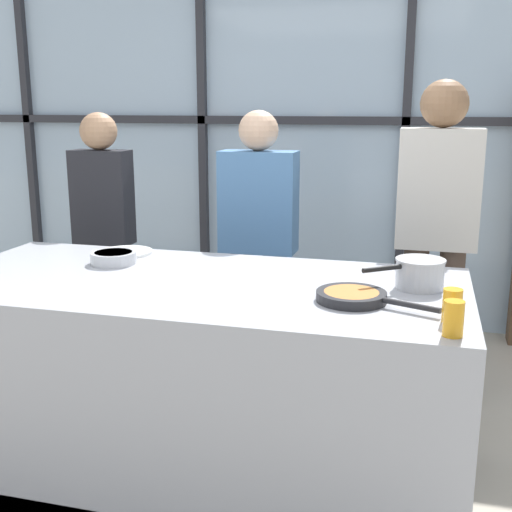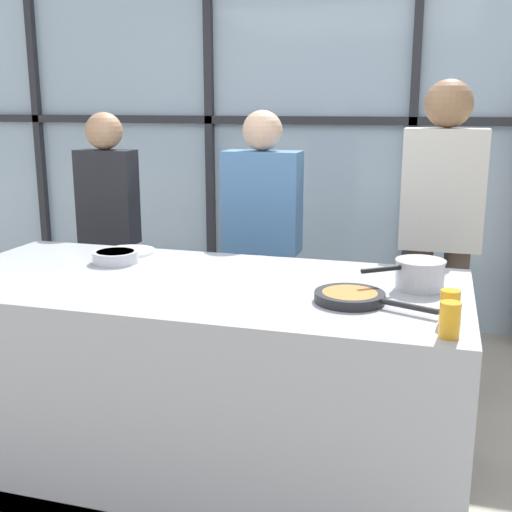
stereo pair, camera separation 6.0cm
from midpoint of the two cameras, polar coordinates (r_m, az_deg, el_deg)
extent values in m
plane|color=#BCB29E|center=(3.14, -4.43, -18.52)|extent=(18.00, 18.00, 0.00)
cube|color=silver|center=(4.92, 4.98, 10.31)|extent=(6.40, 0.04, 2.80)
cube|color=#2D2D33|center=(4.87, 4.90, 11.92)|extent=(6.40, 0.06, 0.06)
cube|color=#2D2D33|center=(5.79, -18.48, 10.13)|extent=(0.06, 0.06, 2.80)
cube|color=#2D2D33|center=(5.08, -3.80, 10.42)|extent=(0.06, 0.06, 2.80)
cube|color=#2D2D33|center=(4.78, 14.06, 9.88)|extent=(0.06, 0.06, 2.80)
cube|color=#A8AAB2|center=(2.93, -4.59, -10.85)|extent=(2.29, 1.04, 0.92)
cube|color=black|center=(2.60, 12.07, -3.56)|extent=(0.52, 0.52, 0.01)
cylinder|color=#38383D|center=(2.50, 8.99, -4.12)|extent=(0.13, 0.13, 0.01)
cylinder|color=#38383D|center=(2.48, 14.73, -4.53)|extent=(0.13, 0.13, 0.01)
cylinder|color=#38383D|center=(2.73, 9.67, -2.60)|extent=(0.13, 0.13, 0.01)
cylinder|color=#38383D|center=(2.72, 14.90, -2.96)|extent=(0.13, 0.13, 0.01)
cylinder|color=black|center=(4.21, -11.20, -4.25)|extent=(0.12, 0.12, 0.81)
cylinder|color=black|center=(4.29, -13.15, -4.03)|extent=(0.12, 0.12, 0.81)
cube|color=#232328|center=(4.10, -12.65, 5.15)|extent=(0.36, 0.16, 0.58)
sphere|color=tan|center=(4.06, -12.95, 10.78)|extent=(0.23, 0.23, 0.23)
cylinder|color=#47382D|center=(3.86, 2.41, -5.56)|extent=(0.14, 0.14, 0.81)
cylinder|color=#47382D|center=(3.91, -0.43, -5.30)|extent=(0.14, 0.14, 0.81)
cube|color=#4C7AAD|center=(3.72, 1.03, 4.82)|extent=(0.44, 0.20, 0.59)
sphere|color=#D8AD8C|center=(3.68, 1.05, 11.09)|extent=(0.23, 0.23, 0.23)
cylinder|color=#47382D|center=(3.75, 17.45, -6.11)|extent=(0.14, 0.14, 0.89)
cylinder|color=#47382D|center=(3.75, 14.49, -5.92)|extent=(0.14, 0.14, 0.89)
cube|color=beige|center=(3.58, 16.75, 5.67)|extent=(0.43, 0.19, 0.64)
sphere|color=#8C6647|center=(3.55, 17.25, 12.81)|extent=(0.25, 0.25, 0.25)
cylinder|color=#232326|center=(2.49, 9.01, -3.62)|extent=(0.27, 0.27, 0.04)
cylinder|color=#B26B2D|center=(2.48, 9.02, -3.28)|extent=(0.21, 0.21, 0.01)
cylinder|color=#232326|center=(2.39, 14.18, -4.37)|extent=(0.21, 0.10, 0.02)
cylinder|color=silver|center=(2.70, 14.99, -1.61)|extent=(0.19, 0.19, 0.12)
cylinder|color=silver|center=(2.69, 15.06, -0.42)|extent=(0.20, 0.20, 0.01)
cylinder|color=black|center=(2.59, 11.72, -1.17)|extent=(0.15, 0.12, 0.02)
cylinder|color=white|center=(3.32, -10.75, 0.40)|extent=(0.27, 0.27, 0.01)
cylinder|color=silver|center=(3.12, -11.84, -0.09)|extent=(0.22, 0.22, 0.06)
cylinder|color=#4C4C51|center=(3.12, -11.86, 0.31)|extent=(0.18, 0.18, 0.01)
cylinder|color=orange|center=(2.18, 17.61, -5.44)|extent=(0.07, 0.07, 0.12)
cylinder|color=orange|center=(2.31, 17.55, -4.35)|extent=(0.07, 0.07, 0.12)
camera|label=1|loc=(0.03, -89.38, 0.15)|focal=45.00mm
camera|label=2|loc=(0.03, 90.62, -0.15)|focal=45.00mm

